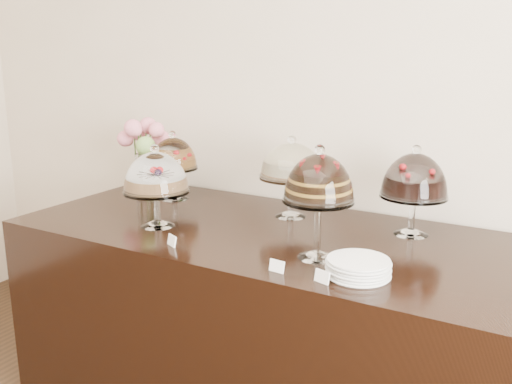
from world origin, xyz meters
The scene contains 12 objects.
wall_back centered at (0.00, 3.00, 1.50)m, with size 5.00×0.04×3.00m, color beige.
display_counter centered at (-0.09, 2.45, 0.45)m, with size 2.20×1.00×0.90m, color black.
cake_stand_sugar_sponge centered at (-0.51, 2.26, 1.13)m, with size 0.29×0.29×0.37m.
cake_stand_choco_layer centered at (0.27, 2.25, 1.19)m, with size 0.27×0.27×0.44m.
cake_stand_cheesecake centered at (-0.07, 2.69, 1.15)m, with size 0.30×0.30×0.39m.
cake_stand_dark_choco centered at (0.50, 2.71, 1.14)m, with size 0.28×0.28×0.39m.
cake_stand_fruit_tart centered at (-0.75, 2.68, 1.13)m, with size 0.25×0.25×0.36m.
flower_vase centered at (-0.99, 2.74, 1.15)m, with size 0.29×0.27×0.41m.
plate_stack centered at (0.47, 2.15, 0.93)m, with size 0.22×0.22×0.06m.
price_card_left centered at (-0.29, 2.08, 0.92)m, with size 0.06×0.01×0.04m, color white.
price_card_right centered at (0.38, 2.04, 0.92)m, with size 0.06×0.01×0.04m, color white.
price_card_extra centered at (0.21, 2.04, 0.92)m, with size 0.06×0.01×0.04m, color white.
Camera 1 is at (1.10, 0.36, 1.68)m, focal length 40.00 mm.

